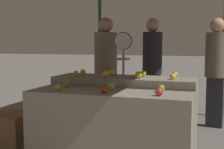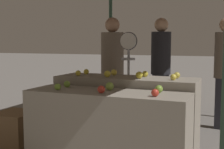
# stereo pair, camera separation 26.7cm
# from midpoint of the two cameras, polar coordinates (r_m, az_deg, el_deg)

# --- Properties ---
(display_counter_front) EXTENTS (1.74, 0.55, 0.87)m
(display_counter_front) POSITION_cam_midpoint_polar(r_m,az_deg,el_deg) (3.38, -2.91, -10.45)
(display_counter_front) COLOR gray
(display_counter_front) RESTS_ON ground_plane
(display_counter_back) EXTENTS (1.74, 0.55, 0.96)m
(display_counter_back) POSITION_cam_midpoint_polar(r_m,az_deg,el_deg) (3.91, 0.27, -7.47)
(display_counter_back) COLOR gray
(display_counter_back) RESTS_ON ground_plane
(apple_front_0) EXTENTS (0.07, 0.07, 0.07)m
(apple_front_0) POSITION_cam_midpoint_polar(r_m,az_deg,el_deg) (3.41, -11.98, -2.32)
(apple_front_0) COLOR #84AD3D
(apple_front_0) RESTS_ON display_counter_front
(apple_front_1) EXTENTS (0.08, 0.08, 0.08)m
(apple_front_1) POSITION_cam_midpoint_polar(r_m,az_deg,el_deg) (3.17, -3.84, -2.76)
(apple_front_1) COLOR red
(apple_front_1) RESTS_ON display_counter_front
(apple_front_2) EXTENTS (0.07, 0.07, 0.07)m
(apple_front_2) POSITION_cam_midpoint_polar(r_m,az_deg,el_deg) (3.02, 6.14, -3.25)
(apple_front_2) COLOR red
(apple_front_2) RESTS_ON display_counter_front
(apple_front_3) EXTENTS (0.08, 0.08, 0.08)m
(apple_front_3) POSITION_cam_midpoint_polar(r_m,az_deg,el_deg) (3.60, -10.42, -1.82)
(apple_front_3) COLOR #7AA338
(apple_front_3) RESTS_ON display_counter_front
(apple_front_4) EXTENTS (0.09, 0.09, 0.09)m
(apple_front_4) POSITION_cam_midpoint_polar(r_m,az_deg,el_deg) (3.37, -2.44, -2.15)
(apple_front_4) COLOR #8EB247
(apple_front_4) RESTS_ON display_counter_front
(apple_front_5) EXTENTS (0.08, 0.08, 0.08)m
(apple_front_5) POSITION_cam_midpoint_polar(r_m,az_deg,el_deg) (3.24, 6.63, -2.58)
(apple_front_5) COLOR #7AA338
(apple_front_5) RESTS_ON display_counter_front
(apple_back_0) EXTENTS (0.07, 0.07, 0.07)m
(apple_back_0) POSITION_cam_midpoint_polar(r_m,az_deg,el_deg) (3.96, -8.59, 0.21)
(apple_back_0) COLOR gold
(apple_back_0) RESTS_ON display_counter_back
(apple_back_1) EXTENTS (0.08, 0.08, 0.08)m
(apple_back_1) POSITION_cam_midpoint_polar(r_m,az_deg,el_deg) (3.79, -3.13, 0.10)
(apple_back_1) COLOR gold
(apple_back_1) RESTS_ON display_counter_back
(apple_back_2) EXTENTS (0.08, 0.08, 0.08)m
(apple_back_2) POSITION_cam_midpoint_polar(r_m,az_deg,el_deg) (3.67, 2.79, -0.07)
(apple_back_2) COLOR gold
(apple_back_2) RESTS_ON display_counter_back
(apple_back_3) EXTENTS (0.07, 0.07, 0.07)m
(apple_back_3) POSITION_cam_midpoint_polar(r_m,az_deg,el_deg) (3.58, 8.99, -0.39)
(apple_back_3) COLOR yellow
(apple_back_3) RESTS_ON display_counter_back
(apple_back_4) EXTENTS (0.07, 0.07, 0.07)m
(apple_back_4) POSITION_cam_midpoint_polar(r_m,az_deg,el_deg) (4.14, -7.18, 0.48)
(apple_back_4) COLOR gold
(apple_back_4) RESTS_ON display_counter_back
(apple_back_5) EXTENTS (0.08, 0.08, 0.08)m
(apple_back_5) POSITION_cam_midpoint_polar(r_m,az_deg,el_deg) (4.00, -2.03, 0.38)
(apple_back_5) COLOR yellow
(apple_back_5) RESTS_ON display_counter_back
(apple_back_6) EXTENTS (0.07, 0.07, 0.07)m
(apple_back_6) POSITION_cam_midpoint_polar(r_m,az_deg,el_deg) (3.87, 3.75, 0.15)
(apple_back_6) COLOR gold
(apple_back_6) RESTS_ON display_counter_back
(apple_back_7) EXTENTS (0.07, 0.07, 0.07)m
(apple_back_7) POSITION_cam_midpoint_polar(r_m,az_deg,el_deg) (3.78, 9.48, -0.05)
(apple_back_7) COLOR gold
(apple_back_7) RESTS_ON display_counter_back
(produce_scale) EXTENTS (0.26, 0.20, 1.53)m
(produce_scale) POSITION_cam_midpoint_polar(r_m,az_deg,el_deg) (4.54, 0.39, 2.36)
(produce_scale) COLOR #99999E
(produce_scale) RESTS_ON ground_plane
(person_vendor_at_scale) EXTENTS (0.44, 0.44, 1.78)m
(person_vendor_at_scale) POSITION_cam_midpoint_polar(r_m,az_deg,el_deg) (4.96, -2.70, 1.78)
(person_vendor_at_scale) COLOR #2D2D38
(person_vendor_at_scale) RESTS_ON ground_plane
(person_customer_left) EXTENTS (0.39, 0.39, 1.78)m
(person_customer_left) POSITION_cam_midpoint_polar(r_m,az_deg,el_deg) (5.27, 17.13, 1.80)
(person_customer_left) COLOR #2D2D38
(person_customer_left) RESTS_ON ground_plane
(person_customer_right) EXTENTS (0.45, 0.45, 1.80)m
(person_customer_right) POSITION_cam_midpoint_polar(r_m,az_deg,el_deg) (5.49, 5.99, 2.40)
(person_customer_right) COLOR #2D2D38
(person_customer_right) RESTS_ON ground_plane
(wooden_crate_side) EXTENTS (0.48, 0.48, 0.48)m
(wooden_crate_side) POSITION_cam_midpoint_polar(r_m,az_deg,el_deg) (4.29, -19.73, -9.92)
(wooden_crate_side) COLOR brown
(wooden_crate_side) RESTS_ON ground_plane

